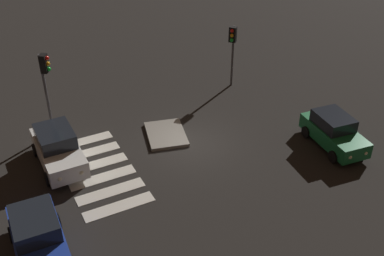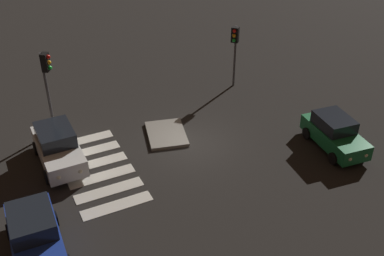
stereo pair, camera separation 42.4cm
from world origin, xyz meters
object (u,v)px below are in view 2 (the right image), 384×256
at_px(traffic_light_west, 235,42).
at_px(traffic_light_south, 47,74).
at_px(traffic_island, 166,134).
at_px(car_green, 335,133).
at_px(car_white, 58,147).
at_px(car_blue, 35,235).

bearing_deg(traffic_light_west, traffic_light_south, -40.01).
distance_m(traffic_island, traffic_light_west, 7.64).
distance_m(car_green, traffic_light_west, 8.61).
height_order(car_white, traffic_light_south, traffic_light_south).
height_order(car_white, car_green, car_white).
relative_size(traffic_island, traffic_light_south, 0.67).
height_order(car_green, traffic_light_south, traffic_light_south).
distance_m(car_blue, traffic_light_west, 16.71).
bearing_deg(car_white, car_green, 68.80).
bearing_deg(car_blue, car_white, 160.81).
relative_size(traffic_island, traffic_light_west, 0.77).
height_order(traffic_island, car_green, car_green).
bearing_deg(traffic_light_south, traffic_light_west, 37.49).
bearing_deg(car_blue, traffic_island, 126.44).
height_order(car_white, traffic_light_west, traffic_light_west).
relative_size(car_white, car_blue, 1.01).
relative_size(car_white, car_green, 1.06).
bearing_deg(traffic_island, traffic_light_south, -119.67).
xyz_separation_m(car_white, car_blue, (5.57, -2.11, -0.01)).
relative_size(car_blue, traffic_light_west, 1.07).
xyz_separation_m(car_green, traffic_light_south, (-7.82, -12.62, 2.67)).
bearing_deg(car_green, car_white, -104.60).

